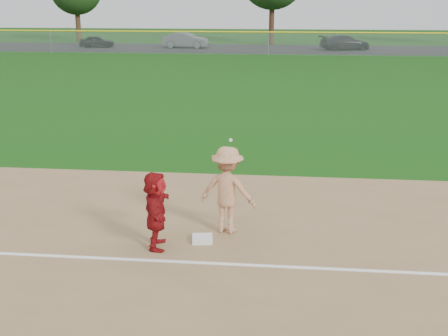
# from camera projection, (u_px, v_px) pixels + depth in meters

# --- Properties ---
(ground) EXTENTS (160.00, 160.00, 0.00)m
(ground) POSITION_uv_depth(u_px,v_px,m) (217.00, 247.00, 11.89)
(ground) COLOR #14470D
(ground) RESTS_ON ground
(foul_line) EXTENTS (60.00, 0.10, 0.01)m
(foul_line) POSITION_uv_depth(u_px,v_px,m) (212.00, 263.00, 11.12)
(foul_line) COLOR white
(foul_line) RESTS_ON infield_dirt
(parking_asphalt) EXTENTS (120.00, 10.00, 0.01)m
(parking_asphalt) POSITION_uv_depth(u_px,v_px,m) (270.00, 49.00, 55.61)
(parking_asphalt) COLOR black
(parking_asphalt) RESTS_ON ground
(first_base) EXTENTS (0.49, 0.49, 0.10)m
(first_base) POSITION_uv_depth(u_px,v_px,m) (202.00, 239.00, 12.14)
(first_base) COLOR white
(first_base) RESTS_ON infield_dirt
(base_runner) EXTENTS (0.72, 1.60, 1.66)m
(base_runner) POSITION_uv_depth(u_px,v_px,m) (156.00, 210.00, 11.62)
(base_runner) COLOR maroon
(base_runner) RESTS_ON infield_dirt
(car_left) EXTENTS (3.64, 1.88, 1.18)m
(car_left) POSITION_uv_depth(u_px,v_px,m) (97.00, 41.00, 57.04)
(car_left) COLOR black
(car_left) RESTS_ON parking_asphalt
(car_mid) EXTENTS (4.68, 1.86, 1.52)m
(car_mid) POSITION_uv_depth(u_px,v_px,m) (185.00, 40.00, 56.47)
(car_mid) COLOR #57595E
(car_mid) RESTS_ON parking_asphalt
(car_right) EXTENTS (5.26, 3.38, 1.42)m
(car_right) POSITION_uv_depth(u_px,v_px,m) (345.00, 43.00, 54.31)
(car_right) COLOR black
(car_right) RESTS_ON parking_asphalt
(first_base_play) EXTENTS (1.41, 1.01, 2.24)m
(first_base_play) POSITION_uv_depth(u_px,v_px,m) (227.00, 190.00, 12.36)
(first_base_play) COLOR #ABABAE
(first_base_play) RESTS_ON infield_dirt
(outfield_fence) EXTENTS (110.00, 0.12, 110.00)m
(outfield_fence) POSITION_uv_depth(u_px,v_px,m) (269.00, 33.00, 49.33)
(outfield_fence) COLOR #999EA0
(outfield_fence) RESTS_ON ground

